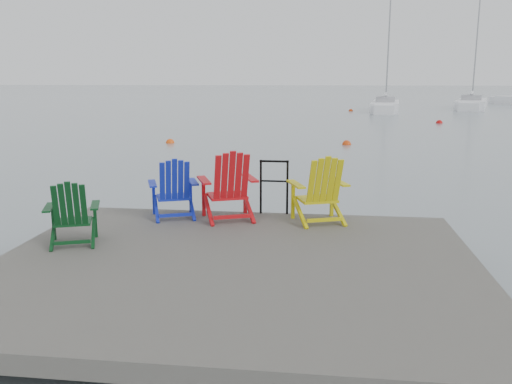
# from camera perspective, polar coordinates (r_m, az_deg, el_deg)

# --- Properties ---
(ground) EXTENTS (400.00, 400.00, 0.00)m
(ground) POSITION_cam_1_polar(r_m,az_deg,el_deg) (6.92, -2.17, -11.20)
(ground) COLOR gray
(ground) RESTS_ON ground
(dock) EXTENTS (6.00, 5.00, 1.40)m
(dock) POSITION_cam_1_polar(r_m,az_deg,el_deg) (6.79, -2.20, -8.50)
(dock) COLOR #312F2B
(dock) RESTS_ON ground
(handrail) EXTENTS (0.48, 0.04, 0.90)m
(handrail) POSITION_cam_1_polar(r_m,az_deg,el_deg) (8.92, 1.91, 1.10)
(handrail) COLOR black
(handrail) RESTS_ON dock
(chair_green) EXTENTS (0.85, 0.81, 0.89)m
(chair_green) POSITION_cam_1_polar(r_m,az_deg,el_deg) (7.67, -18.84, -2.05)
(chair_green) COLOR #093515
(chair_green) RESTS_ON dock
(chair_blue) EXTENTS (0.93, 0.89, 0.97)m
(chair_blue) POSITION_cam_1_polar(r_m,az_deg,el_deg) (8.76, -8.66, 0.42)
(chair_blue) COLOR #1122B3
(chair_blue) RESTS_ON dock
(chair_red) EXTENTS (1.07, 1.02, 1.11)m
(chair_red) POSITION_cam_1_polar(r_m,az_deg,el_deg) (8.53, -2.88, 0.71)
(chair_red) COLOR red
(chair_red) RESTS_ON dock
(chair_yellow) EXTENTS (1.01, 0.96, 1.05)m
(chair_yellow) POSITION_cam_1_polar(r_m,az_deg,el_deg) (8.41, 6.76, 0.29)
(chair_yellow) COLOR #C7BB0B
(chair_yellow) RESTS_ON dock
(sailboat_near) EXTENTS (3.20, 8.48, 11.45)m
(sailboat_near) POSITION_cam_1_polar(r_m,az_deg,el_deg) (46.72, 13.46, 8.70)
(sailboat_near) COLOR white
(sailboat_near) RESTS_ON ground
(sailboat_mid) EXTENTS (4.91, 9.49, 12.58)m
(sailboat_mid) POSITION_cam_1_polar(r_m,az_deg,el_deg) (53.32, 21.73, 8.55)
(sailboat_mid) COLOR white
(sailboat_mid) RESTS_ON ground
(buoy_a) EXTENTS (0.37, 0.37, 0.37)m
(buoy_a) POSITION_cam_1_polar(r_m,az_deg,el_deg) (22.86, 9.51, 4.94)
(buoy_a) COLOR #CF3C0C
(buoy_a) RESTS_ON ground
(buoy_b) EXTENTS (0.36, 0.36, 0.36)m
(buoy_b) POSITION_cam_1_polar(r_m,az_deg,el_deg) (23.41, -9.02, 5.11)
(buoy_b) COLOR #EF4F0E
(buoy_b) RESTS_ON ground
(buoy_c) EXTENTS (0.40, 0.40, 0.40)m
(buoy_c) POSITION_cam_1_polar(r_m,az_deg,el_deg) (35.21, 18.72, 6.87)
(buoy_c) COLOR #BA0B0A
(buoy_c) RESTS_ON ground
(buoy_d) EXTENTS (0.36, 0.36, 0.36)m
(buoy_d) POSITION_cam_1_polar(r_m,az_deg,el_deg) (46.40, 9.95, 8.39)
(buoy_d) COLOR red
(buoy_d) RESTS_ON ground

